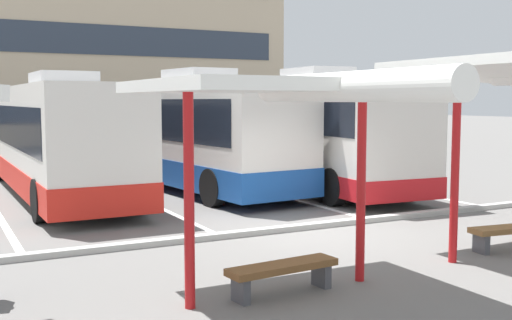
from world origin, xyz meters
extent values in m
plane|color=slate|center=(0.00, 0.00, 0.00)|extent=(160.00, 160.00, 0.00)
cube|color=#2D3847|center=(0.00, 28.25, 2.30)|extent=(28.48, 0.08, 1.84)
cube|color=#2D3847|center=(0.00, 28.25, 6.48)|extent=(28.48, 0.08, 1.84)
cube|color=silver|center=(-3.83, 8.08, 1.71)|extent=(2.55, 11.76, 2.87)
cube|color=red|center=(-3.83, 8.08, 0.62)|extent=(2.59, 11.80, 0.68)
cube|color=black|center=(-3.83, 8.08, 2.04)|extent=(2.57, 10.82, 1.11)
cube|color=black|center=(-3.88, 13.92, 2.06)|extent=(2.15, 0.10, 1.72)
cube|color=silver|center=(-3.82, 6.62, 3.33)|extent=(1.49, 2.21, 0.36)
cylinder|color=black|center=(-2.75, 12.36, 0.50)|extent=(0.31, 1.00, 1.00)
cylinder|color=black|center=(-4.91, 3.80, 0.50)|extent=(0.31, 1.00, 1.00)
cylinder|color=black|center=(-2.67, 3.82, 0.50)|extent=(0.31, 1.00, 1.00)
cube|color=silver|center=(0.11, 8.47, 1.81)|extent=(3.59, 12.24, 3.06)
cube|color=#194C9E|center=(0.11, 8.47, 0.65)|extent=(3.63, 12.28, 0.75)
cube|color=black|center=(0.11, 8.47, 2.19)|extent=(3.53, 11.28, 1.19)
cube|color=black|center=(-0.46, 14.44, 2.18)|extent=(2.16, 0.28, 1.84)
cube|color=silver|center=(0.25, 6.97, 3.52)|extent=(1.68, 2.33, 0.36)
cylinder|color=black|center=(-1.44, 12.77, 0.50)|extent=(0.39, 1.02, 1.00)
cylinder|color=black|center=(0.82, 12.99, 0.50)|extent=(0.39, 1.02, 1.00)
cylinder|color=black|center=(-0.60, 3.95, 0.50)|extent=(0.39, 1.02, 1.00)
cylinder|color=black|center=(1.65, 4.16, 0.50)|extent=(0.39, 1.02, 1.00)
cube|color=silver|center=(3.63, 6.98, 1.83)|extent=(3.16, 12.22, 3.11)
cube|color=red|center=(3.63, 6.98, 0.55)|extent=(3.21, 12.27, 0.55)
cube|color=black|center=(3.63, 6.98, 2.33)|extent=(3.13, 11.26, 1.01)
cube|color=black|center=(4.01, 12.99, 2.20)|extent=(2.13, 0.21, 1.87)
cube|color=silver|center=(3.54, 5.47, 3.56)|extent=(1.58, 2.29, 0.36)
cylinder|color=black|center=(2.80, 11.49, 0.50)|extent=(0.36, 1.02, 1.00)
cylinder|color=black|center=(5.02, 11.35, 0.50)|extent=(0.36, 1.02, 1.00)
cylinder|color=black|center=(2.25, 2.61, 0.50)|extent=(0.36, 1.02, 1.00)
cylinder|color=black|center=(4.47, 2.47, 0.50)|extent=(0.36, 1.02, 1.00)
cube|color=white|center=(-1.89, 7.66, 0.00)|extent=(0.16, 14.00, 0.01)
cube|color=white|center=(1.89, 7.66, 0.00)|extent=(0.16, 14.00, 0.01)
cube|color=white|center=(5.68, 7.66, 0.00)|extent=(0.16, 14.00, 0.01)
cylinder|color=red|center=(-4.06, -3.25, 1.43)|extent=(0.14, 0.14, 2.86)
cylinder|color=red|center=(-1.28, -3.25, 1.43)|extent=(0.14, 0.14, 2.86)
cube|color=white|center=(-2.67, -3.25, 2.94)|extent=(3.78, 3.30, 0.16)
cylinder|color=white|center=(-2.67, -4.75, 2.91)|extent=(0.36, 3.78, 0.36)
cube|color=brown|center=(-2.67, -3.30, 0.40)|extent=(1.73, 0.57, 0.10)
cube|color=#4C4C51|center=(-3.37, -3.37, 0.17)|extent=(0.15, 0.35, 0.35)
cube|color=#4C4C51|center=(-1.98, -3.24, 0.17)|extent=(0.15, 0.35, 0.35)
cylinder|color=red|center=(0.79, -3.09, 1.58)|extent=(0.14, 0.14, 3.16)
cube|color=brown|center=(2.41, -2.95, 0.40)|extent=(1.74, 0.63, 0.10)
cube|color=#4C4C51|center=(1.71, -2.86, 0.17)|extent=(0.16, 0.35, 0.35)
cube|color=#ADADA8|center=(0.00, 0.40, 0.06)|extent=(44.00, 0.24, 0.12)
camera|label=1|loc=(-7.03, -10.88, 2.76)|focal=44.08mm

